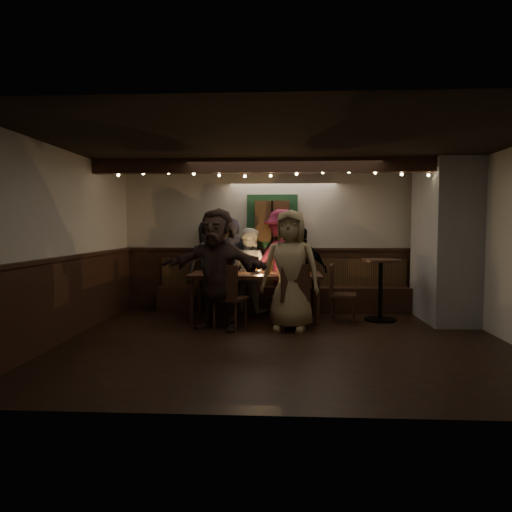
# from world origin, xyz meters

# --- Properties ---
(room) EXTENTS (6.02, 5.01, 2.62)m
(room) POSITION_xyz_m (1.07, 1.42, 1.07)
(room) COLOR black
(room) RESTS_ON ground
(dining_table) EXTENTS (2.17, 0.93, 0.94)m
(dining_table) POSITION_xyz_m (-0.46, 1.40, 0.71)
(dining_table) COLOR black
(dining_table) RESTS_ON ground
(chair_near_left) EXTENTS (0.57, 0.57, 0.98)m
(chair_near_left) POSITION_xyz_m (-0.84, 0.64, 0.55)
(chair_near_left) COLOR black
(chair_near_left) RESTS_ON ground
(chair_near_right) EXTENTS (0.58, 0.58, 0.99)m
(chair_near_right) POSITION_xyz_m (0.14, 0.66, 0.56)
(chair_near_right) COLOR black
(chair_near_right) RESTS_ON ground
(chair_end) EXTENTS (0.49, 0.49, 0.93)m
(chair_end) POSITION_xyz_m (0.90, 1.37, 0.52)
(chair_end) COLOR black
(chair_end) RESTS_ON ground
(high_top) EXTENTS (0.64, 0.64, 1.02)m
(high_top) POSITION_xyz_m (1.61, 1.42, 0.64)
(high_top) COLOR black
(high_top) RESTS_ON ground
(person_a) EXTENTS (0.97, 0.83, 1.68)m
(person_a) POSITION_xyz_m (-1.35, 2.16, 0.84)
(person_a) COLOR black
(person_a) RESTS_ON ground
(person_b) EXTENTS (0.63, 0.42, 1.70)m
(person_b) POSITION_xyz_m (-0.94, 2.16, 0.85)
(person_b) COLOR #25222F
(person_b) RESTS_ON ground
(person_c) EXTENTS (0.91, 0.83, 1.52)m
(person_c) POSITION_xyz_m (-0.62, 2.07, 0.76)
(person_c) COLOR silver
(person_c) RESTS_ON ground
(person_d) EXTENTS (1.37, 1.09, 1.86)m
(person_d) POSITION_xyz_m (-0.02, 2.16, 0.93)
(person_d) COLOR #581329
(person_d) RESTS_ON ground
(person_e) EXTENTS (0.97, 0.60, 1.54)m
(person_e) POSITION_xyz_m (0.34, 2.04, 0.77)
(person_e) COLOR black
(person_e) RESTS_ON ground
(person_f) EXTENTS (1.78, 1.06, 1.83)m
(person_f) POSITION_xyz_m (-1.00, 0.65, 0.92)
(person_f) COLOR #362521
(person_f) RESTS_ON ground
(person_g) EXTENTS (0.98, 0.74, 1.80)m
(person_g) POSITION_xyz_m (0.11, 0.66, 0.90)
(person_g) COLOR #927B55
(person_g) RESTS_ON ground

